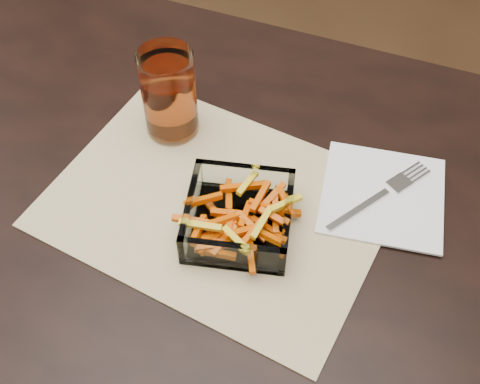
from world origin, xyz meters
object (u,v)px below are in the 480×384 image
(glass_bowl, at_px, (239,218))
(fork, at_px, (382,194))
(tumbler, at_px, (169,96))
(dining_table, at_px, (151,241))

(glass_bowl, height_order, fork, glass_bowl)
(tumbler, relative_size, fork, 0.84)
(fork, bearing_deg, glass_bowl, -111.71)
(glass_bowl, bearing_deg, tumbler, 139.89)
(dining_table, height_order, glass_bowl, glass_bowl)
(tumbler, height_order, fork, tumbler)
(dining_table, xyz_separation_m, fork, (0.30, 0.13, 0.10))
(tumbler, bearing_deg, glass_bowl, -40.11)
(fork, bearing_deg, dining_table, -123.58)
(dining_table, relative_size, glass_bowl, 9.76)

